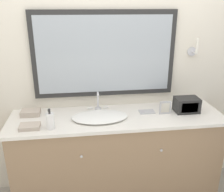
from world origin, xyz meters
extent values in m
cube|color=silver|center=(0.00, 0.59, 1.27)|extent=(8.00, 0.06, 2.55)
cube|color=#282828|center=(-0.08, 0.55, 1.44)|extent=(1.36, 0.04, 0.81)
cube|color=#9EA8B2|center=(-0.08, 0.53, 1.44)|extent=(1.27, 0.01, 0.72)
cylinder|color=silver|center=(0.79, 0.55, 1.45)|extent=(0.09, 0.01, 0.09)
cylinder|color=silver|center=(0.79, 0.50, 1.45)|extent=(0.02, 0.10, 0.02)
cylinder|color=white|center=(0.79, 0.45, 1.52)|extent=(0.02, 0.02, 0.14)
cube|color=#937556|center=(0.00, 0.28, 0.44)|extent=(1.92, 0.53, 0.88)
cube|color=silver|center=(0.00, 0.28, 0.90)|extent=(1.98, 0.56, 0.03)
sphere|color=silver|center=(-0.35, 0.01, 0.69)|extent=(0.02, 0.02, 0.02)
sphere|color=silver|center=(0.35, 0.01, 0.69)|extent=(0.02, 0.02, 0.02)
ellipsoid|color=white|center=(-0.17, 0.25, 0.93)|extent=(0.51, 0.31, 0.03)
cylinder|color=silver|center=(-0.17, 0.43, 0.93)|extent=(0.06, 0.06, 0.03)
cylinder|color=silver|center=(-0.17, 0.43, 1.02)|extent=(0.02, 0.02, 0.16)
cylinder|color=silver|center=(-0.17, 0.40, 1.10)|extent=(0.02, 0.07, 0.02)
cylinder|color=white|center=(-0.24, 0.43, 0.94)|extent=(0.06, 0.02, 0.02)
cylinder|color=white|center=(-0.09, 0.43, 0.94)|extent=(0.05, 0.02, 0.02)
cylinder|color=white|center=(-0.59, 0.11, 0.98)|extent=(0.07, 0.07, 0.14)
cylinder|color=black|center=(-0.59, 0.11, 1.07)|extent=(0.02, 0.02, 0.04)
cube|color=black|center=(-0.59, 0.10, 1.09)|extent=(0.02, 0.03, 0.01)
cube|color=black|center=(0.67, 0.30, 0.98)|extent=(0.22, 0.15, 0.14)
cube|color=black|center=(0.67, 0.22, 0.98)|extent=(0.16, 0.01, 0.10)
cube|color=#B2B2B7|center=(0.45, 0.27, 0.98)|extent=(0.11, 0.01, 0.13)
cube|color=beige|center=(0.45, 0.27, 0.98)|extent=(0.08, 0.00, 0.09)
cube|color=#B7A899|center=(-0.76, 0.14, 0.93)|extent=(0.17, 0.12, 0.03)
cube|color=#B7A899|center=(-0.80, 0.41, 0.94)|extent=(0.17, 0.13, 0.05)
cube|color=#ADADB2|center=(0.29, 0.33, 0.92)|extent=(0.14, 0.09, 0.01)
camera|label=1|loc=(-0.33, -1.79, 1.89)|focal=40.00mm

